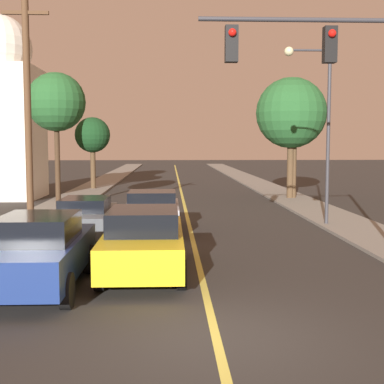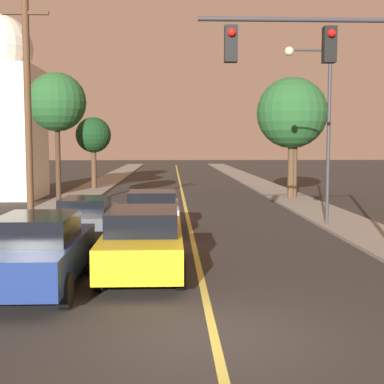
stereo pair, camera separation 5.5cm
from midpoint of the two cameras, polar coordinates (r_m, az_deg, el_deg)
The scene contains 16 objects.
ground_plane at distance 9.39m, azimuth 2.55°, elevation -15.22°, with size 200.00×200.00×0.00m, color #2D2B28.
road_surface at distance 44.89m, azimuth -1.26°, elevation 0.98°, with size 10.18×80.00×0.01m.
sidewalk_left at distance 45.23m, azimuth -9.32°, elevation 1.01°, with size 2.50×80.00×0.12m.
sidewalk_right at distance 45.44m, azimuth 6.76°, elevation 1.06°, with size 2.50×80.00×0.12m.
car_near_lane_front at distance 13.55m, azimuth -5.09°, elevation -5.15°, with size 2.04×5.20×1.66m.
car_near_lane_second at distance 20.00m, azimuth -4.16°, elevation -2.00°, with size 2.07×4.16×1.53m.
car_outer_lane_front at distance 12.45m, azimuth -15.85°, elevation -6.11°, with size 1.91×4.71×1.71m.
car_outer_lane_second at distance 18.81m, azimuth -11.15°, elevation -2.64°, with size 1.87×4.61×1.43m.
traffic_signal_mast at distance 14.37m, azimuth 16.14°, elevation 11.05°, with size 5.63×0.42×6.50m.
streetlamp_right at distance 21.60m, azimuth 13.36°, elevation 8.46°, with size 1.86×0.36×6.90m.
utility_pole_left at distance 19.59m, azimuth -17.02°, elevation 8.21°, with size 1.60×0.24×8.21m.
tree_left_near at distance 27.56m, azimuth -14.18°, elevation 9.22°, with size 2.90×2.90×6.66m.
tree_left_far at distance 38.60m, azimuth -10.44°, elevation 5.93°, with size 2.49×2.49×5.03m.
tree_right_near at distance 31.79m, azimuth 10.66°, elevation 8.26°, with size 4.09×4.09×6.99m.
tree_right_far at distance 31.87m, azimuth 10.99°, elevation 7.84°, with size 3.51×3.51×6.48m.
domed_building_left at distance 34.11m, azimuth -19.67°, elevation 8.21°, with size 4.53×4.53×10.84m.
Camera 2 is at (-0.72, -8.77, 3.27)m, focal length 50.00 mm.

